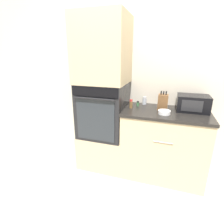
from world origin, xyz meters
The scene contains 12 objects.
ground_plane centered at (0.00, 0.00, 0.00)m, with size 12.00×12.00×0.00m, color beige.
wall_back centered at (0.00, 0.63, 1.25)m, with size 8.00×0.05×2.50m.
oven_cabinet_base centered at (-0.32, 0.30, 0.24)m, with size 0.65×0.60×0.48m.
wall_oven centered at (-0.32, 0.30, 0.85)m, with size 0.62×0.64×0.74m.
oven_cabinet_upper centered at (-0.32, 0.30, 1.64)m, with size 0.65×0.60×0.83m.
counter_unit centered at (0.52, 0.30, 0.46)m, with size 1.06×0.63×0.91m.
microwave centered at (0.82, 0.41, 1.01)m, with size 0.37×0.28×0.20m.
knife_block centered at (0.47, 0.37, 1.01)m, with size 0.12×0.12×0.24m.
bowl centered at (0.50, 0.18, 0.93)m, with size 0.14×0.14×0.04m.
condiment_jar_near centered at (0.07, 0.29, 0.97)m, with size 0.04×0.04×0.12m.
condiment_jar_mid centered at (0.21, 0.53, 0.96)m, with size 0.06×0.06×0.11m.
condiment_jar_far centered at (0.14, 0.42, 0.95)m, with size 0.04×0.04×0.07m.
Camera 1 is at (0.52, -1.89, 1.59)m, focal length 28.00 mm.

